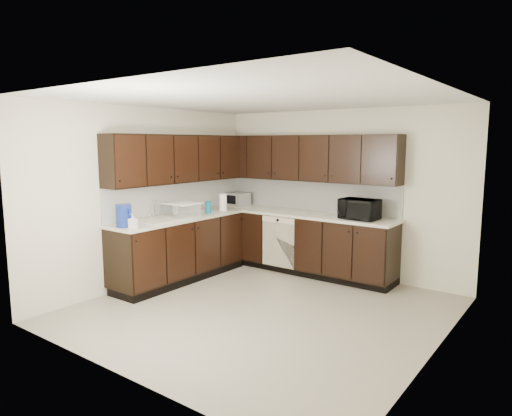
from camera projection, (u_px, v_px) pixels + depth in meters
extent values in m
plane|color=gray|center=(262.00, 310.00, 5.52)|extent=(4.00, 4.00, 0.00)
plane|color=white|center=(262.00, 99.00, 5.16)|extent=(4.00, 4.00, 0.00)
cube|color=beige|center=(339.00, 193.00, 6.93)|extent=(4.00, 0.02, 2.50)
cube|color=beige|center=(148.00, 196.00, 6.51)|extent=(0.02, 4.00, 2.50)
cube|color=beige|center=(439.00, 226.00, 4.16)|extent=(0.02, 4.00, 2.50)
cube|color=beige|center=(120.00, 235.00, 3.75)|extent=(4.00, 0.02, 2.50)
cube|color=black|center=(299.00, 243.00, 7.10)|extent=(3.00, 0.60, 0.90)
cube|color=black|center=(180.00, 250.00, 6.69)|extent=(0.60, 2.20, 0.90)
cube|color=black|center=(300.00, 268.00, 7.18)|extent=(3.00, 0.54, 0.10)
cube|color=black|center=(182.00, 276.00, 6.73)|extent=(0.54, 2.20, 0.10)
cube|color=beige|center=(300.00, 214.00, 7.03)|extent=(3.03, 0.63, 0.04)
cube|color=beige|center=(179.00, 218.00, 6.62)|extent=(0.63, 2.23, 0.04)
cube|color=white|center=(309.00, 195.00, 7.23)|extent=(3.00, 0.02, 0.48)
cube|color=white|center=(180.00, 197.00, 7.00)|extent=(0.02, 2.80, 0.48)
cube|color=black|center=(305.00, 158.00, 7.02)|extent=(3.00, 0.33, 0.70)
cube|color=black|center=(178.00, 159.00, 6.69)|extent=(0.33, 2.47, 0.70)
cube|color=beige|center=(278.00, 242.00, 6.98)|extent=(0.58, 0.02, 0.78)
cube|color=beige|center=(278.00, 220.00, 6.93)|extent=(0.58, 0.03, 0.08)
cylinder|color=black|center=(278.00, 220.00, 6.91)|extent=(0.04, 0.02, 0.04)
cube|color=beige|center=(164.00, 219.00, 6.37)|extent=(0.54, 0.82, 0.03)
cube|color=beige|center=(153.00, 227.00, 6.22)|extent=(0.42, 0.34, 0.16)
cube|color=beige|center=(175.00, 223.00, 6.54)|extent=(0.42, 0.34, 0.16)
cylinder|color=silver|center=(153.00, 209.00, 6.48)|extent=(0.03, 0.03, 0.26)
cylinder|color=silver|center=(156.00, 201.00, 6.43)|extent=(0.14, 0.02, 0.02)
cylinder|color=#B2B2B7|center=(153.00, 225.00, 6.22)|extent=(0.20, 0.20, 0.10)
imported|color=black|center=(359.00, 209.00, 6.38)|extent=(0.53, 0.37, 0.29)
imported|color=gray|center=(133.00, 221.00, 5.68)|extent=(0.09, 0.09, 0.19)
imported|color=gray|center=(175.00, 208.00, 6.72)|extent=(0.09, 0.09, 0.23)
cube|color=silver|center=(238.00, 199.00, 7.79)|extent=(0.39, 0.32, 0.22)
cube|color=silver|center=(181.00, 210.00, 6.59)|extent=(0.60, 0.52, 0.20)
cylinder|color=#102999|center=(124.00, 216.00, 5.78)|extent=(0.23, 0.23, 0.29)
cylinder|color=#0C7587|center=(208.00, 207.00, 6.89)|extent=(0.11, 0.11, 0.19)
cylinder|color=white|center=(223.00, 202.00, 7.19)|extent=(0.15, 0.15, 0.26)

